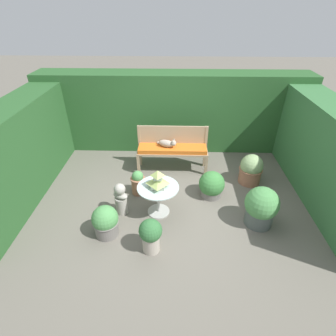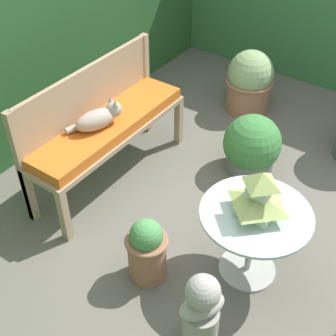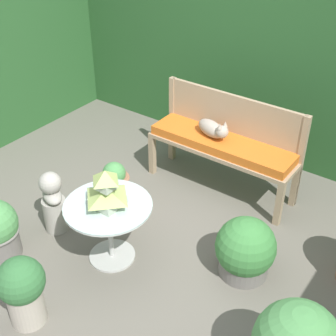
{
  "view_description": "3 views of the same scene",
  "coord_description": "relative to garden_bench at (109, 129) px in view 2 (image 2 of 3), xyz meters",
  "views": [
    {
      "loc": [
        0.05,
        -3.89,
        3.26
      ],
      "look_at": [
        -0.07,
        0.4,
        0.48
      ],
      "focal_mm": 28.0,
      "sensor_mm": 36.0,
      "label": 1
    },
    {
      "loc": [
        -2.22,
        -1.07,
        2.65
      ],
      "look_at": [
        -0.24,
        0.33,
        0.62
      ],
      "focal_mm": 50.0,
      "sensor_mm": 36.0,
      "label": 2
    },
    {
      "loc": [
        1.89,
        -2.43,
        2.88
      ],
      "look_at": [
        -0.11,
        0.33,
        0.6
      ],
      "focal_mm": 50.0,
      "sensor_mm": 36.0,
      "label": 3
    }
  ],
  "objects": [
    {
      "name": "potted_plant_bench_left",
      "position": [
        1.62,
        -0.43,
        -0.18
      ],
      "size": [
        0.48,
        0.48,
        0.64
      ],
      "color": "#9E664C",
      "rests_on": "ground"
    },
    {
      "name": "potted_plant_table_near",
      "position": [
        -0.66,
        -0.87,
        -0.24
      ],
      "size": [
        0.29,
        0.29,
        0.51
      ],
      "color": "#9E664C",
      "rests_on": "ground"
    },
    {
      "name": "garden_bust",
      "position": [
        -0.88,
        -1.43,
        -0.19
      ],
      "size": [
        0.32,
        0.27,
        0.62
      ],
      "rotation": [
        0.0,
        0.0,
        -0.48
      ],
      "color": "#A39E93",
      "rests_on": "ground"
    },
    {
      "name": "pagoda_birdhouse",
      "position": [
        -0.23,
        -1.41,
        0.21
      ],
      "size": [
        0.3,
        0.3,
        0.33
      ],
      "color": "#B2BCA8",
      "rests_on": "patio_table"
    },
    {
      "name": "ground",
      "position": [
        -0.01,
        -1.08,
        -0.49
      ],
      "size": [
        30.0,
        30.0,
        0.0
      ],
      "primitive_type": "plane",
      "color": "#666056"
    },
    {
      "name": "patio_table",
      "position": [
        -0.23,
        -1.41,
        -0.05
      ],
      "size": [
        0.72,
        0.72,
        0.56
      ],
      "color": "#B7B7B2",
      "rests_on": "ground"
    },
    {
      "name": "potted_plant_table_far",
      "position": [
        0.77,
        -0.91,
        -0.26
      ],
      "size": [
        0.5,
        0.5,
        0.52
      ],
      "color": "slate",
      "rests_on": "ground"
    },
    {
      "name": "garden_bench",
      "position": [
        0.0,
        0.0,
        0.0
      ],
      "size": [
        1.52,
        0.42,
        0.58
      ],
      "color": "tan",
      "rests_on": "ground"
    },
    {
      "name": "cat",
      "position": [
        -0.11,
        -0.01,
        0.17
      ],
      "size": [
        0.42,
        0.29,
        0.22
      ],
      "rotation": [
        0.0,
        0.0,
        -0.33
      ],
      "color": "#A89989",
      "rests_on": "garden_bench"
    },
    {
      "name": "bench_backrest",
      "position": [
        0.0,
        0.19,
        0.22
      ],
      "size": [
        1.52,
        0.06,
        0.98
      ],
      "color": "tan",
      "rests_on": "ground"
    }
  ]
}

